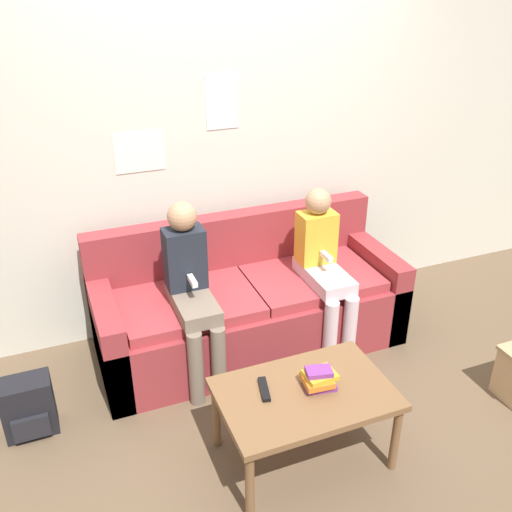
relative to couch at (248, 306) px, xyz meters
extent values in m
plane|color=brown|center=(0.00, -0.50, -0.29)|extent=(10.00, 10.00, 0.00)
cube|color=beige|center=(0.00, 0.48, 1.01)|extent=(8.00, 0.06, 2.60)
cube|color=white|center=(-0.55, 0.45, 1.01)|extent=(0.31, 0.00, 0.26)
cube|color=silver|center=(0.00, 0.45, 1.27)|extent=(0.22, 0.00, 0.35)
cube|color=maroon|center=(0.00, -0.04, -0.08)|extent=(2.01, 0.77, 0.43)
cube|color=maroon|center=(0.00, 0.28, 0.35)|extent=(2.01, 0.14, 0.43)
cube|color=maroon|center=(-0.94, -0.04, 0.00)|extent=(0.14, 0.77, 0.59)
cube|color=maroon|center=(0.94, -0.04, 0.00)|extent=(0.14, 0.77, 0.59)
cube|color=#A1343A|center=(-0.43, -0.07, 0.17)|extent=(0.85, 0.61, 0.07)
cube|color=#A1343A|center=(0.43, -0.07, 0.17)|extent=(0.85, 0.61, 0.07)
cube|color=brown|center=(-0.10, -1.06, 0.13)|extent=(0.88, 0.58, 0.04)
cylinder|color=brown|center=(-0.50, -1.31, -0.09)|extent=(0.04, 0.04, 0.40)
cylinder|color=brown|center=(0.30, -1.31, -0.09)|extent=(0.04, 0.04, 0.40)
cylinder|color=brown|center=(-0.50, -0.81, -0.09)|extent=(0.04, 0.04, 0.40)
cylinder|color=brown|center=(0.30, -0.81, -0.09)|extent=(0.04, 0.04, 0.40)
cylinder|color=#756656|center=(-0.50, -0.45, -0.05)|extent=(0.09, 0.09, 0.50)
cylinder|color=#756656|center=(-0.36, -0.45, -0.05)|extent=(0.09, 0.09, 0.50)
cube|color=#756656|center=(-0.43, -0.20, 0.25)|extent=(0.23, 0.49, 0.09)
cube|color=#1E232D|center=(-0.43, -0.07, 0.48)|extent=(0.24, 0.16, 0.38)
sphere|color=tan|center=(-0.43, -0.07, 0.76)|extent=(0.18, 0.18, 0.18)
cube|color=white|center=(-0.43, -0.22, 0.41)|extent=(0.03, 0.12, 0.03)
cylinder|color=silver|center=(0.38, -0.45, -0.05)|extent=(0.09, 0.09, 0.50)
cylinder|color=silver|center=(0.52, -0.45, -0.05)|extent=(0.09, 0.09, 0.50)
cube|color=silver|center=(0.45, -0.20, 0.25)|extent=(0.23, 0.49, 0.09)
cube|color=gold|center=(0.45, -0.07, 0.46)|extent=(0.24, 0.16, 0.35)
sphere|color=tan|center=(0.45, -0.07, 0.72)|extent=(0.17, 0.17, 0.17)
cube|color=white|center=(0.45, -0.22, 0.40)|extent=(0.03, 0.12, 0.03)
cube|color=black|center=(-0.29, -0.98, 0.16)|extent=(0.08, 0.17, 0.02)
cube|color=#7A3389|center=(-0.02, -1.05, 0.16)|extent=(0.17, 0.14, 0.03)
cube|color=orange|center=(-0.03, -1.05, 0.19)|extent=(0.16, 0.16, 0.03)
cube|color=gold|center=(-0.02, -1.05, 0.22)|extent=(0.16, 0.13, 0.03)
cube|color=#7A3389|center=(-0.03, -1.06, 0.24)|extent=(0.15, 0.11, 0.03)
cube|color=black|center=(-1.44, -0.33, -0.12)|extent=(0.28, 0.18, 0.35)
cube|color=black|center=(-1.44, -0.43, -0.19)|extent=(0.19, 0.03, 0.14)
camera|label=1|loc=(-1.16, -3.03, 2.08)|focal=40.00mm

